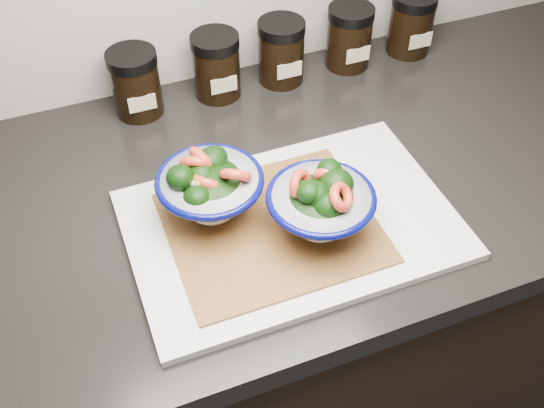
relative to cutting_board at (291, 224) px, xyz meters
name	(u,v)px	position (x,y,z in m)	size (l,w,h in m)	color
cabinet	(285,342)	(0.04, 0.10, -0.48)	(3.43, 0.58, 0.86)	black
countertop	(289,185)	(0.04, 0.10, -0.03)	(3.50, 0.60, 0.04)	black
cutting_board	(291,224)	(0.00, 0.00, 0.00)	(0.45, 0.30, 0.01)	silver
bamboo_mat	(272,227)	(-0.03, 0.00, 0.01)	(0.28, 0.24, 0.00)	#A36C30
bowl_left	(210,188)	(-0.10, 0.05, 0.06)	(0.15, 0.15, 0.10)	white
bowl_right	(321,205)	(0.03, -0.03, 0.06)	(0.15, 0.15, 0.10)	white
spice_jar_a	(136,83)	(-0.14, 0.34, 0.05)	(0.08, 0.08, 0.11)	black
spice_jar_b	(216,66)	(0.00, 0.34, 0.05)	(0.08, 0.08, 0.11)	black
spice_jar_c	(281,52)	(0.12, 0.34, 0.05)	(0.08, 0.08, 0.11)	black
spice_jar_d	(349,37)	(0.25, 0.34, 0.05)	(0.08, 0.08, 0.11)	black
spice_jar_e	(411,23)	(0.38, 0.34, 0.05)	(0.08, 0.08, 0.11)	black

